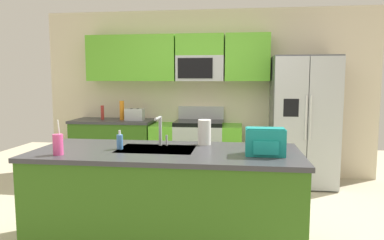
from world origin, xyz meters
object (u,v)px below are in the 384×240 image
range_oven (197,151)px  refrigerator (303,121)px  sink_faucet (160,128)px  soap_dispenser (120,142)px  drink_cup_pink (58,144)px  backpack (265,141)px  bottle_orange (122,110)px  paper_towel_roll (204,132)px  pepper_mill (102,112)px  toaster (135,114)px

range_oven → refrigerator: (1.55, -0.07, 0.48)m
sink_faucet → soap_dispenser: (-0.33, -0.19, -0.10)m
refrigerator → soap_dispenser: (-1.98, -2.20, 0.04)m
refrigerator → soap_dispenser: refrigerator is taller
drink_cup_pink → backpack: drink_cup_pink is taller
bottle_orange → paper_towel_roll: bottle_orange is taller
refrigerator → pepper_mill: 3.03m
paper_towel_roll → backpack: bearing=-37.4°
drink_cup_pink → soap_dispenser: (0.42, 0.30, -0.02)m
bottle_orange → backpack: bottle_orange is taller
range_oven → backpack: (0.84, -2.37, 0.57)m
bottle_orange → sink_faucet: size_ratio=1.05×
pepper_mill → sink_faucet: (1.38, -2.08, 0.06)m
refrigerator → paper_towel_roll: 2.26m
sink_faucet → pepper_mill: bearing=123.7°
range_oven → soap_dispenser: 2.37m
bottle_orange → backpack: size_ratio=0.92×
drink_cup_pink → paper_towel_roll: 1.31m
toaster → drink_cup_pink: bearing=-87.8°
toaster → backpack: backpack is taller
bottle_orange → backpack: (2.01, -2.35, -0.03)m
range_oven → pepper_mill: 1.59m
refrigerator → toaster: bearing=179.6°
toaster → pepper_mill: (-0.54, 0.05, 0.02)m
pepper_mill → paper_towel_roll: (1.79, -1.95, 0.01)m
pepper_mill → backpack: bearing=-45.4°
sink_faucet → drink_cup_pink: drink_cup_pink is taller
paper_towel_roll → drink_cup_pink: bearing=-151.7°
pepper_mill → bottle_orange: 0.32m
bottle_orange → paper_towel_roll: size_ratio=1.23×
range_oven → pepper_mill: size_ratio=6.17×
drink_cup_pink → soap_dispenser: 0.52m
refrigerator → toaster: (-2.50, 0.02, 0.07)m
pepper_mill → soap_dispenser: pepper_mill is taller
bottle_orange → sink_faucet: bearing=-62.7°
toaster → range_oven: bearing=3.2°
pepper_mill → drink_cup_pink: (0.63, -2.57, -0.02)m
refrigerator → backpack: 2.40m
soap_dispenser → paper_towel_roll: paper_towel_roll is taller
refrigerator → drink_cup_pink: (-2.40, -2.50, 0.06)m
range_oven → paper_towel_roll: paper_towel_roll is taller
range_oven → sink_faucet: sink_faucet is taller
pepper_mill → paper_towel_roll: bearing=-47.5°
toaster → bottle_orange: bearing=169.5°
sink_faucet → backpack: (0.94, -0.29, -0.05)m
soap_dispenser → paper_towel_roll: size_ratio=0.71×
range_oven → drink_cup_pink: bearing=-108.4°
drink_cup_pink → refrigerator: bearing=46.2°
soap_dispenser → refrigerator: bearing=48.1°
sink_faucet → drink_cup_pink: bearing=-146.6°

